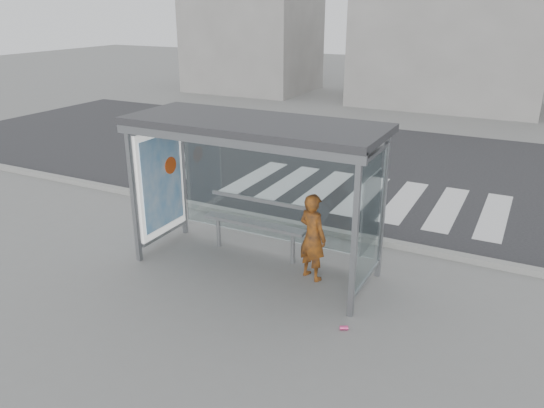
{
  "coord_description": "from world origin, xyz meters",
  "views": [
    {
      "loc": [
        4.06,
        -7.27,
        4.36
      ],
      "look_at": [
        0.23,
        0.2,
        1.17
      ],
      "focal_mm": 35.0,
      "sensor_mm": 36.0,
      "label": 1
    }
  ],
  "objects": [
    {
      "name": "building_left",
      "position": [
        -10.0,
        18.0,
        3.0
      ],
      "size": [
        6.0,
        5.0,
        6.0
      ],
      "primitive_type": "cube",
      "color": "gray",
      "rests_on": "ground"
    },
    {
      "name": "curb",
      "position": [
        0.0,
        1.95,
        0.06
      ],
      "size": [
        30.0,
        0.18,
        0.12
      ],
      "primitive_type": "cube",
      "color": "gray",
      "rests_on": "ground"
    },
    {
      "name": "ground",
      "position": [
        0.0,
        0.0,
        0.0
      ],
      "size": [
        80.0,
        80.0,
        0.0
      ],
      "primitive_type": "plane",
      "color": "slate",
      "rests_on": "ground"
    },
    {
      "name": "bench",
      "position": [
        -0.27,
        0.5,
        0.61
      ],
      "size": [
        2.0,
        0.33,
        1.04
      ],
      "color": "gray",
      "rests_on": "ground"
    },
    {
      "name": "crosswalk",
      "position": [
        0.5,
        4.5,
        0.0
      ],
      "size": [
        6.55,
        3.0,
        0.0
      ],
      "color": "silver",
      "rests_on": "ground"
    },
    {
      "name": "building_center",
      "position": [
        0.0,
        18.0,
        2.5
      ],
      "size": [
        8.0,
        5.0,
        5.0
      ],
      "primitive_type": "cube",
      "color": "gray",
      "rests_on": "ground"
    },
    {
      "name": "road",
      "position": [
        0.0,
        7.0,
        0.0
      ],
      "size": [
        30.0,
        10.0,
        0.01
      ],
      "primitive_type": "cube",
      "color": "#242426",
      "rests_on": "ground"
    },
    {
      "name": "soda_can",
      "position": [
        2.04,
        -1.09,
        0.03
      ],
      "size": [
        0.13,
        0.11,
        0.06
      ],
      "primitive_type": "cylinder",
      "rotation": [
        0.0,
        1.57,
        0.48
      ],
      "color": "#ED4588",
      "rests_on": "ground"
    },
    {
      "name": "person",
      "position": [
        1.02,
        0.13,
        0.75
      ],
      "size": [
        0.64,
        0.53,
        1.5
      ],
      "primitive_type": "imported",
      "rotation": [
        0.0,
        0.0,
        2.77
      ],
      "color": "#C46812",
      "rests_on": "ground"
    },
    {
      "name": "bus_shelter",
      "position": [
        -0.37,
        0.06,
        1.98
      ],
      "size": [
        4.25,
        1.65,
        2.62
      ],
      "color": "gray",
      "rests_on": "ground"
    }
  ]
}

